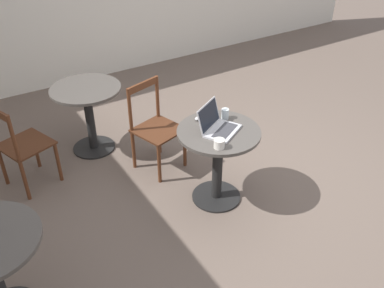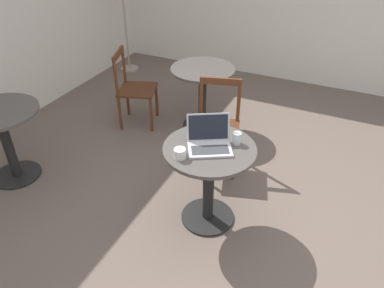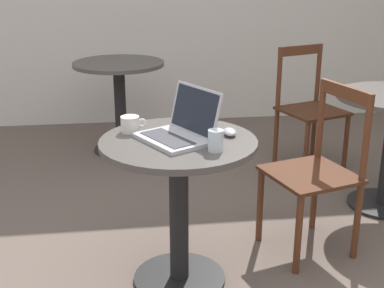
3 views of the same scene
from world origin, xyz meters
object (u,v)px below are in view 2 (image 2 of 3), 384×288
cafe_table_near (209,170)px  laptop (209,142)px  drinking_glass (237,138)px  mug (180,153)px  mouse (217,129)px  cafe_table_mid (203,86)px  chair_near_right (218,127)px  chair_mid_back (134,89)px  cafe_table_far (3,131)px

cafe_table_near → laptop: laptop is taller
cafe_table_near → drinking_glass: bearing=-49.3°
mug → drinking_glass: size_ratio=1.31×
mug → mouse: bearing=-13.7°
laptop → cafe_table_mid: bearing=25.4°
cafe_table_near → drinking_glass: size_ratio=7.89×
mouse → drinking_glass: bearing=-116.7°
cafe_table_near → drinking_glass: drinking_glass is taller
drinking_glass → cafe_table_near: bearing=130.7°
cafe_table_mid → mug: mug is taller
chair_near_right → chair_mid_back: bearing=72.8°
chair_near_right → laptop: 0.87m
chair_mid_back → cafe_table_mid: bearing=-70.5°
cafe_table_near → cafe_table_mid: bearing=25.6°
chair_near_right → drinking_glass: 0.82m
cafe_table_mid → mug: size_ratio=6.02×
cafe_table_far → drinking_glass: (0.42, -2.15, 0.26)m
cafe_table_mid → mug: bearing=-162.0°
chair_mid_back → chair_near_right: bearing=-107.2°
cafe_table_near → chair_near_right: 0.81m
cafe_table_near → chair_mid_back: (1.15, 1.46, -0.08)m
cafe_table_mid → drinking_glass: (-1.28, -0.85, 0.26)m
cafe_table_near → mouse: (0.25, 0.04, 0.23)m
laptop → mug: 0.26m
chair_mid_back → mug: size_ratio=7.34×
chair_near_right → chair_mid_back: size_ratio=1.00×
cafe_table_mid → mouse: bearing=-151.3°
cafe_table_near → mouse: 0.34m
laptop → cafe_table_near: bearing=-123.5°
cafe_table_mid → chair_mid_back: size_ratio=0.82×
laptop → mouse: laptop is taller
mouse → cafe_table_far: bearing=105.0°
chair_mid_back → cafe_table_near: bearing=-128.3°
chair_near_right → mouse: 0.64m
cafe_table_near → mug: mug is taller
cafe_table_far → chair_mid_back: (1.43, -0.53, -0.08)m
cafe_table_near → drinking_glass: (0.15, -0.17, 0.26)m
chair_near_right → laptop: size_ratio=2.14×
mug → drinking_glass: bearing=-41.5°
laptop → mug: size_ratio=3.43×
chair_near_right → mouse: bearing=-159.8°
cafe_table_mid → chair_mid_back: (-0.27, 0.77, -0.08)m
cafe_table_near → chair_near_right: size_ratio=0.82×
chair_near_right → drinking_glass: bearing=-147.6°
cafe_table_near → cafe_table_far: bearing=97.8°
chair_near_right → mouse: (-0.53, -0.19, 0.31)m
mug → laptop: bearing=-33.1°
cafe_table_near → chair_mid_back: chair_mid_back is taller
chair_near_right → mug: (-0.99, -0.08, 0.33)m
cafe_table_mid → laptop: (-1.42, -0.68, 0.26)m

